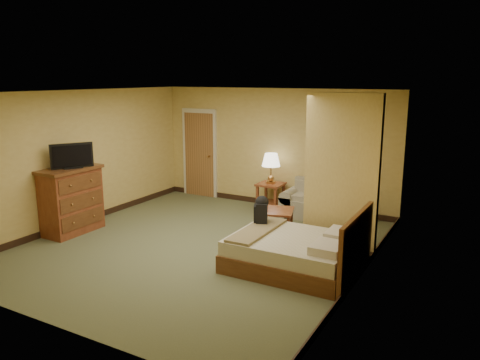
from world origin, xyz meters
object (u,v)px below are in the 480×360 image
Objects in this scene: loveseat at (320,206)px; bed at (297,252)px; coffee_table at (275,216)px; dresser at (71,200)px.

bed is (0.58, -2.67, 0.02)m from loveseat.
coffee_table is at bearing 125.21° from bed.
coffee_table is at bearing -109.79° from loveseat.
coffee_table is (-0.44, -1.22, 0.05)m from loveseat.
loveseat is 1.30m from coffee_table.
loveseat is 4.84m from dresser.
dresser is at bearing -150.56° from coffee_table.
bed reaches higher than loveseat.
loveseat is 0.80× the size of bed.
coffee_table is 0.67× the size of dresser.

